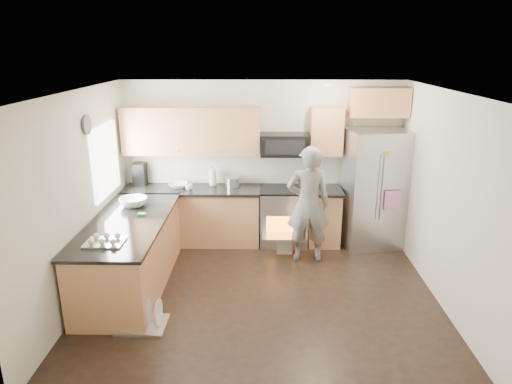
{
  "coord_description": "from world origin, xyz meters",
  "views": [
    {
      "loc": [
        0.02,
        -5.26,
        3.09
      ],
      "look_at": [
        -0.08,
        0.5,
        1.25
      ],
      "focal_mm": 32.0,
      "sensor_mm": 36.0,
      "label": 1
    }
  ],
  "objects_px": {
    "stove_range": "(284,203)",
    "person": "(308,204)",
    "refrigerator": "(374,189)",
    "dish_rack": "(142,319)"
  },
  "relations": [
    {
      "from": "stove_range",
      "to": "person",
      "type": "height_order",
      "value": "stove_range"
    },
    {
      "from": "refrigerator",
      "to": "dish_rack",
      "type": "relative_size",
      "value": 3.33
    },
    {
      "from": "stove_range",
      "to": "dish_rack",
      "type": "xyz_separation_m",
      "value": [
        -1.72,
        -2.42,
        -0.58
      ]
    },
    {
      "from": "dish_rack",
      "to": "refrigerator",
      "type": "bearing_deg",
      "value": 37.18
    },
    {
      "from": "refrigerator",
      "to": "person",
      "type": "height_order",
      "value": "refrigerator"
    },
    {
      "from": "stove_range",
      "to": "refrigerator",
      "type": "xyz_separation_m",
      "value": [
        1.42,
        -0.03,
        0.27
      ]
    },
    {
      "from": "refrigerator",
      "to": "stove_range",
      "type": "bearing_deg",
      "value": 168.72
    },
    {
      "from": "refrigerator",
      "to": "person",
      "type": "xyz_separation_m",
      "value": [
        -1.09,
        -0.58,
        -0.07
      ]
    },
    {
      "from": "stove_range",
      "to": "person",
      "type": "distance_m",
      "value": 0.73
    },
    {
      "from": "person",
      "to": "dish_rack",
      "type": "distance_m",
      "value": 2.84
    }
  ]
}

